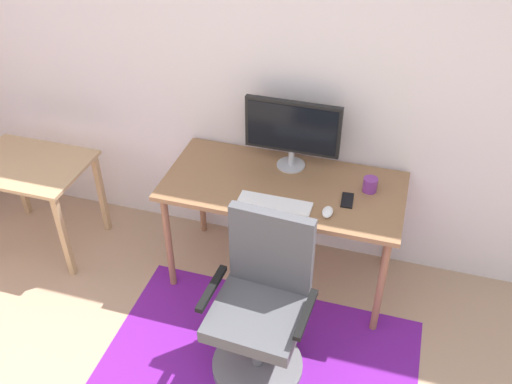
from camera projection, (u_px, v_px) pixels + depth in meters
The scene contains 10 objects.
wall_back at pixel (311, 75), 3.41m from camera, with size 6.00×0.10×2.60m, color silver.
area_rug at pixel (262, 354), 3.34m from camera, with size 1.80×1.02×0.01m, color #6E1B90.
desk at pixel (283, 194), 3.47m from camera, with size 1.46×0.70×0.76m.
monitor at pixel (292, 129), 3.42m from camera, with size 0.59×0.18×0.46m.
keyboard at pixel (275, 204), 3.25m from camera, with size 0.43×0.13×0.02m, color white.
computer_mouse at pixel (327, 212), 3.18m from camera, with size 0.06×0.10×0.03m, color white.
coffee_cup at pixel (370, 185), 3.34m from camera, with size 0.09×0.09×0.09m, color #7A3187.
cell_phone at pixel (347, 200), 3.29m from camera, with size 0.07×0.14×0.01m, color black.
office_chair at pixel (261, 312), 3.07m from camera, with size 0.58×0.52×1.00m.
side_table at pixel (31, 177), 3.81m from camera, with size 0.78×0.57×0.68m.
Camera 1 is at (0.58, -0.92, 2.78)m, focal length 39.55 mm.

